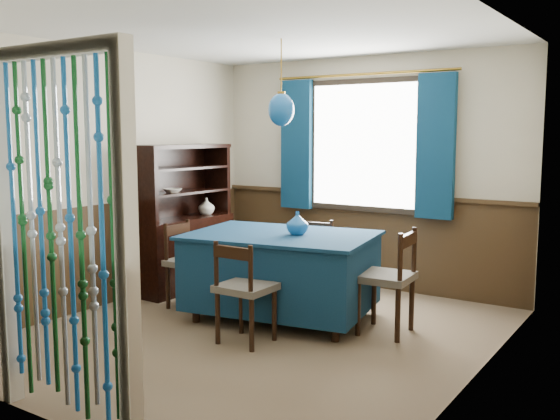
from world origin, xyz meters
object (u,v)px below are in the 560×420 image
Objects in this scene: pendant_lamp at (281,109)px; vase_table at (297,224)px; chair_left at (189,262)px; chair_near at (244,289)px; bowl_shelf at (172,190)px; vase_sideboard at (206,205)px; chair_right at (389,278)px; sideboard at (183,238)px; dining_table at (281,270)px; chair_far at (312,259)px.

pendant_lamp is 4.01× the size of vase_table.
chair_near is at bearing 59.53° from chair_left.
vase_sideboard is at bearing 90.00° from bowl_shelf.
pendant_lamp is at bearing 94.23° from chair_right.
bowl_shelf is (-1.43, 0.12, -0.80)m from pendant_lamp.
sideboard is at bearing -136.92° from chair_left.
dining_table is 0.73m from chair_near.
pendant_lamp reaches higher than chair_left.
chair_near is 2.13m from vase_sideboard.
sideboard reaches higher than chair_far.
pendant_lamp is at bearing -11.48° from sideboard.
chair_right reaches higher than chair_left.
vase_table is at bearing 5.28° from dining_table.
dining_table is at bearing 98.95° from chair_near.
chair_far is at bearing 60.07° from chair_right.
sideboard is 2.03m from pendant_lamp.
chair_right is 1.73m from pendant_lamp.
chair_left is 1.10× the size of pendant_lamp.
chair_near is at bearing -80.50° from pendant_lamp.
chair_far is 1.61m from bowl_shelf.
dining_table is 1.00m from chair_right.
dining_table is at bearing 94.23° from chair_right.
bowl_shelf is (-1.37, -0.54, 0.66)m from chair_far.
dining_table is 8.71× the size of vase_sideboard.
chair_right is 4.33× the size of vase_sideboard.
vase_sideboard reaches higher than vase_table.
dining_table is at bearing -11.48° from sideboard.
bowl_shelf is at bearing 86.48° from chair_right.
chair_far is at bearing 97.16° from chair_near.
bowl_shelf reaches higher than vase_table.
sideboard reaches higher than vase_sideboard.
dining_table is at bearing -164.73° from vase_table.
sideboard is 0.59m from bowl_shelf.
vase_table reaches higher than chair_near.
sideboard is at bearing 105.41° from bowl_shelf.
pendant_lamp is (1.49, -0.34, 1.34)m from sideboard.
pendant_lamp is at bearing -82.64° from dining_table.
sideboard is 7.91× the size of bowl_shelf.
vase_sideboard is at bearing 80.74° from sideboard.
sideboard reaches higher than chair_right.
sideboard reaches higher than chair_left.
bowl_shelf reaches higher than chair_far.
chair_far is 1.44m from vase_sideboard.
vase_sideboard is (-0.47, 0.82, 0.44)m from chair_left.
bowl_shelf is (-1.56, 0.84, 0.65)m from chair_near.
pendant_lamp reaches higher than dining_table.
chair_left is (-0.97, -0.17, -0.01)m from dining_table.
dining_table is 2.01× the size of chair_right.
vase_sideboard is at bearing 158.60° from vase_table.
chair_right is at bearing -11.96° from vase_sideboard.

